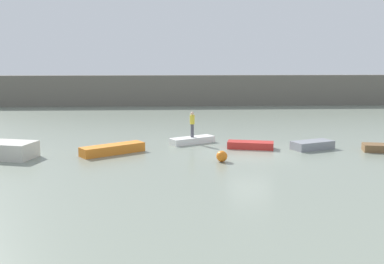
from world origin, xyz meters
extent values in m
plane|color=gray|center=(0.00, 0.00, 0.00)|extent=(120.00, 120.00, 0.00)
cube|color=#666056|center=(0.00, 27.29, 1.80)|extent=(80.00, 1.20, 3.61)
cube|color=orange|center=(-8.15, 0.46, 0.27)|extent=(3.76, 3.03, 0.54)
cube|color=white|center=(-3.27, 3.53, 0.21)|extent=(3.13, 2.35, 0.42)
cube|color=red|center=(0.29, 1.60, 0.22)|extent=(3.00, 1.65, 0.44)
cube|color=gray|center=(4.12, 1.25, 0.26)|extent=(2.86, 2.05, 0.51)
cylinder|color=#4C4C56|center=(-3.27, 3.53, 0.86)|extent=(0.22, 0.22, 0.88)
cylinder|color=yellow|center=(-3.27, 3.53, 1.59)|extent=(0.32, 0.32, 0.59)
sphere|color=beige|center=(-3.27, 3.53, 2.00)|extent=(0.23, 0.23, 0.23)
sphere|color=orange|center=(-1.92, -1.92, 0.31)|extent=(0.61, 0.61, 0.61)
camera|label=1|loc=(-4.70, -25.78, 5.62)|focal=42.00mm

